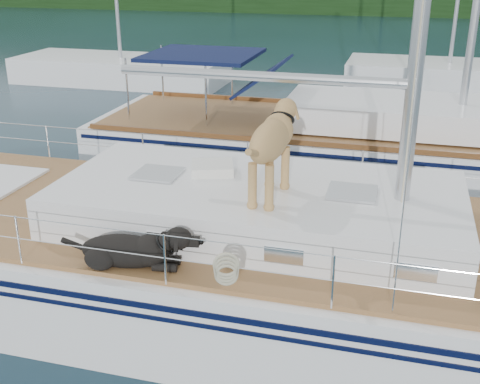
% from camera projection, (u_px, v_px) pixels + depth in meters
% --- Properties ---
extents(ground, '(120.00, 120.00, 0.00)m').
position_uv_depth(ground, '(203.00, 297.00, 8.62)').
color(ground, black).
rests_on(ground, ground).
extents(shore_bank, '(92.00, 1.00, 1.20)m').
position_uv_depth(shore_bank, '(381.00, 6.00, 49.82)').
color(shore_bank, '#595147').
rests_on(shore_bank, ground).
extents(main_sailboat, '(12.00, 3.84, 14.01)m').
position_uv_depth(main_sailboat, '(208.00, 256.00, 8.34)').
color(main_sailboat, white).
rests_on(main_sailboat, ground).
extents(neighbor_sailboat, '(11.00, 3.50, 13.30)m').
position_uv_depth(neighbor_sailboat, '(347.00, 147.00, 13.25)').
color(neighbor_sailboat, white).
rests_on(neighbor_sailboat, ground).
extents(bg_boat_west, '(8.00, 3.00, 11.65)m').
position_uv_depth(bg_boat_west, '(122.00, 71.00, 22.98)').
color(bg_boat_west, white).
rests_on(bg_boat_west, ground).
extents(bg_boat_center, '(7.20, 3.00, 11.65)m').
position_uv_depth(bg_boat_center, '(448.00, 77.00, 21.82)').
color(bg_boat_center, white).
rests_on(bg_boat_center, ground).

